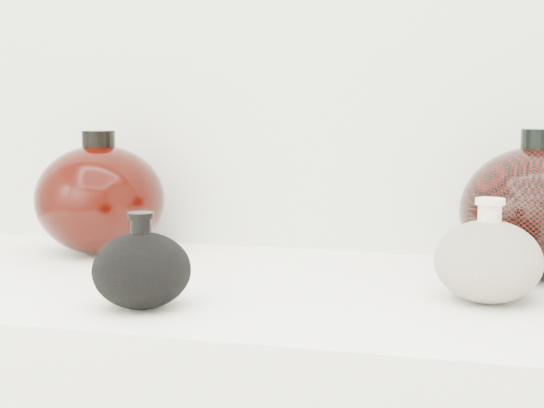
% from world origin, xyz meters
% --- Properties ---
extents(black_gourd_vase, '(0.14, 0.14, 0.11)m').
position_xyz_m(black_gourd_vase, '(-0.13, 0.80, 0.94)').
color(black_gourd_vase, black).
rests_on(black_gourd_vase, display_counter).
extents(cream_gourd_vase, '(0.13, 0.13, 0.12)m').
position_xyz_m(cream_gourd_vase, '(0.25, 0.92, 0.95)').
color(cream_gourd_vase, beige).
rests_on(cream_gourd_vase, display_counter).
extents(left_round_pot, '(0.22, 0.22, 0.19)m').
position_xyz_m(left_round_pot, '(-0.33, 1.08, 0.99)').
color(left_round_pot, black).
rests_on(left_round_pot, display_counter).
extents(right_round_pot, '(0.23, 0.23, 0.20)m').
position_xyz_m(right_round_pot, '(0.32, 1.09, 0.99)').
color(right_round_pot, black).
rests_on(right_round_pot, display_counter).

